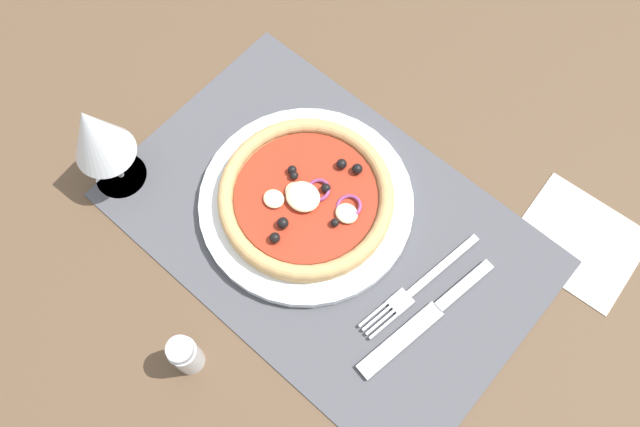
{
  "coord_description": "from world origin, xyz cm",
  "views": [
    {
      "loc": [
        -18.51,
        22.44,
        72.31
      ],
      "look_at": [
        1.16,
        0.0,
        2.69
      ],
      "focal_mm": 35.93,
      "sensor_mm": 36.0,
      "label": 1
    }
  ],
  "objects_px": {
    "napkin": "(579,241)",
    "pepper_shaker": "(185,355)",
    "knife": "(426,318)",
    "plate": "(306,202)",
    "fork": "(415,289)",
    "pizza": "(306,197)",
    "wine_glass": "(96,136)"
  },
  "relations": [
    {
      "from": "napkin",
      "to": "pepper_shaker",
      "type": "bearing_deg",
      "value": 58.53
    },
    {
      "from": "knife",
      "to": "pepper_shaker",
      "type": "distance_m",
      "value": 0.27
    },
    {
      "from": "napkin",
      "to": "pepper_shaker",
      "type": "relative_size",
      "value": 2.09
    },
    {
      "from": "plate",
      "to": "napkin",
      "type": "distance_m",
      "value": 0.33
    },
    {
      "from": "plate",
      "to": "fork",
      "type": "xyz_separation_m",
      "value": [
        -0.17,
        -0.0,
        -0.0
      ]
    },
    {
      "from": "pizza",
      "to": "fork",
      "type": "relative_size",
      "value": 1.18
    },
    {
      "from": "wine_glass",
      "to": "pepper_shaker",
      "type": "xyz_separation_m",
      "value": [
        -0.23,
        0.1,
        -0.07
      ]
    },
    {
      "from": "pizza",
      "to": "napkin",
      "type": "height_order",
      "value": "pizza"
    },
    {
      "from": "plate",
      "to": "pizza",
      "type": "bearing_deg",
      "value": -177.07
    },
    {
      "from": "plate",
      "to": "pepper_shaker",
      "type": "xyz_separation_m",
      "value": [
        -0.03,
        0.23,
        0.02
      ]
    },
    {
      "from": "pizza",
      "to": "knife",
      "type": "distance_m",
      "value": 0.2
    },
    {
      "from": "plate",
      "to": "wine_glass",
      "type": "height_order",
      "value": "wine_glass"
    },
    {
      "from": "knife",
      "to": "pepper_shaker",
      "type": "height_order",
      "value": "pepper_shaker"
    },
    {
      "from": "pizza",
      "to": "knife",
      "type": "bearing_deg",
      "value": 175.22
    },
    {
      "from": "plate",
      "to": "wine_glass",
      "type": "relative_size",
      "value": 1.76
    },
    {
      "from": "knife",
      "to": "napkin",
      "type": "distance_m",
      "value": 0.21
    },
    {
      "from": "pizza",
      "to": "pepper_shaker",
      "type": "distance_m",
      "value": 0.23
    },
    {
      "from": "plate",
      "to": "napkin",
      "type": "height_order",
      "value": "plate"
    },
    {
      "from": "plate",
      "to": "fork",
      "type": "relative_size",
      "value": 1.45
    },
    {
      "from": "knife",
      "to": "pizza",
      "type": "bearing_deg",
      "value": -85.4
    },
    {
      "from": "plate",
      "to": "napkin",
      "type": "xyz_separation_m",
      "value": [
        -0.28,
        -0.18,
        -0.01
      ]
    },
    {
      "from": "fork",
      "to": "knife",
      "type": "xyz_separation_m",
      "value": [
        -0.03,
        0.02,
        0.0
      ]
    },
    {
      "from": "napkin",
      "to": "wine_glass",
      "type": "bearing_deg",
      "value": 32.32
    },
    {
      "from": "napkin",
      "to": "fork",
      "type": "bearing_deg",
      "value": 58.15
    },
    {
      "from": "pizza",
      "to": "wine_glass",
      "type": "distance_m",
      "value": 0.25
    },
    {
      "from": "pizza",
      "to": "napkin",
      "type": "xyz_separation_m",
      "value": [
        -0.28,
        -0.18,
        -0.03
      ]
    },
    {
      "from": "plate",
      "to": "pepper_shaker",
      "type": "relative_size",
      "value": 3.91
    },
    {
      "from": "pizza",
      "to": "wine_glass",
      "type": "bearing_deg",
      "value": 31.25
    },
    {
      "from": "plate",
      "to": "wine_glass",
      "type": "bearing_deg",
      "value": 31.29
    },
    {
      "from": "pepper_shaker",
      "to": "knife",
      "type": "bearing_deg",
      "value": -128.79
    },
    {
      "from": "fork",
      "to": "pepper_shaker",
      "type": "height_order",
      "value": "pepper_shaker"
    },
    {
      "from": "plate",
      "to": "knife",
      "type": "distance_m",
      "value": 0.2
    }
  ]
}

